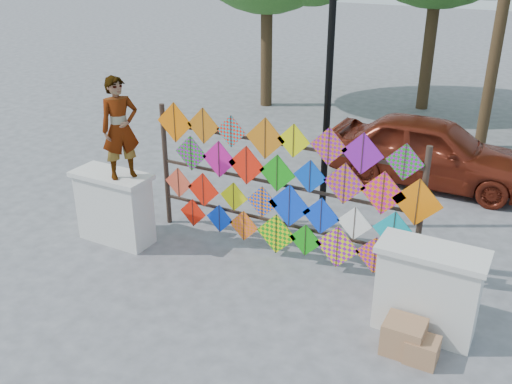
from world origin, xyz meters
TOP-DOWN VIEW (x-y plane):
  - ground at (0.00, 0.00)m, footprint 80.00×80.00m
  - parapet_left at (-2.70, -0.20)m, footprint 1.40×0.65m
  - parapet_right at (2.70, -0.20)m, footprint 1.40×0.65m
  - kite_rack at (0.12, 0.73)m, footprint 4.98×0.24m
  - vendor_woman at (-2.39, -0.20)m, footprint 0.67×0.74m
  - sedan at (1.55, 5.08)m, footprint 4.35×1.77m
  - lamppost at (0.30, 2.00)m, footprint 0.28×0.28m
  - cardboard_box_near at (2.57, -0.76)m, footprint 0.51×0.45m
  - cardboard_box_far at (2.84, -0.83)m, footprint 0.40×0.36m

SIDE VIEW (x-z plane):
  - ground at x=0.00m, z-range 0.00..0.00m
  - cardboard_box_far at x=2.84m, z-range 0.00..0.33m
  - cardboard_box_near at x=2.57m, z-range 0.00..0.45m
  - parapet_left at x=-2.70m, z-range 0.01..1.29m
  - parapet_right at x=2.70m, z-range 0.01..1.29m
  - sedan at x=1.55m, z-range 0.00..1.48m
  - kite_rack at x=0.12m, z-range 0.03..2.42m
  - vendor_woman at x=-2.39m, z-range 1.28..2.97m
  - lamppost at x=0.30m, z-range 0.46..4.92m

